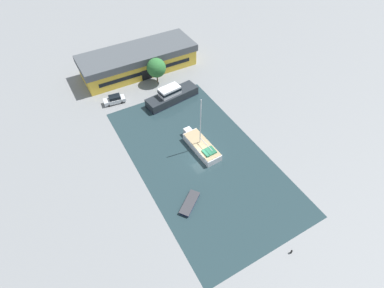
# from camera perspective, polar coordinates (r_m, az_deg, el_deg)

# --- Properties ---
(ground_plane) EXTENTS (440.00, 440.00, 0.00)m
(ground_plane) POSITION_cam_1_polar(r_m,az_deg,el_deg) (53.08, 1.56, -2.74)
(ground_plane) COLOR gray
(water_canal) EXTENTS (21.48, 38.99, 0.01)m
(water_canal) POSITION_cam_1_polar(r_m,az_deg,el_deg) (53.07, 1.56, -2.74)
(water_canal) COLOR #23383D
(water_canal) RESTS_ON ground
(warehouse_building) EXTENTS (27.04, 9.69, 5.19)m
(warehouse_building) POSITION_cam_1_polar(r_m,az_deg,el_deg) (74.24, -10.19, 15.47)
(warehouse_building) COLOR gold
(warehouse_building) RESTS_ON ground
(quay_tree_near_building) EXTENTS (4.27, 4.27, 5.96)m
(quay_tree_near_building) POSITION_cam_1_polar(r_m,az_deg,el_deg) (68.54, -6.81, 14.21)
(quay_tree_near_building) COLOR brown
(quay_tree_near_building) RESTS_ON ground
(parked_car) EXTENTS (4.67, 2.39, 1.76)m
(parked_car) POSITION_cam_1_polar(r_m,az_deg,el_deg) (65.79, -14.56, 8.21)
(parked_car) COLOR silver
(parked_car) RESTS_ON ground
(sailboat_moored) EXTENTS (3.46, 9.52, 11.04)m
(sailboat_moored) POSITION_cam_1_polar(r_m,az_deg,el_deg) (53.99, 1.76, -0.37)
(sailboat_moored) COLOR silver
(sailboat_moored) RESTS_ON water_canal
(motor_cruiser) EXTENTS (12.04, 4.97, 3.50)m
(motor_cruiser) POSITION_cam_1_polar(r_m,az_deg,el_deg) (64.26, -3.90, 9.19)
(motor_cruiser) COLOR #23282D
(motor_cruiser) RESTS_ON water_canal
(small_dinghy) EXTENTS (4.68, 4.09, 0.52)m
(small_dinghy) POSITION_cam_1_polar(r_m,az_deg,el_deg) (47.27, -0.45, -11.21)
(small_dinghy) COLOR #19234C
(small_dinghy) RESTS_ON water_canal
(mooring_bollard) EXTENTS (0.26, 0.26, 0.72)m
(mooring_bollard) POSITION_cam_1_polar(r_m,az_deg,el_deg) (45.64, 18.42, -18.85)
(mooring_bollard) COLOR black
(mooring_bollard) RESTS_ON ground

